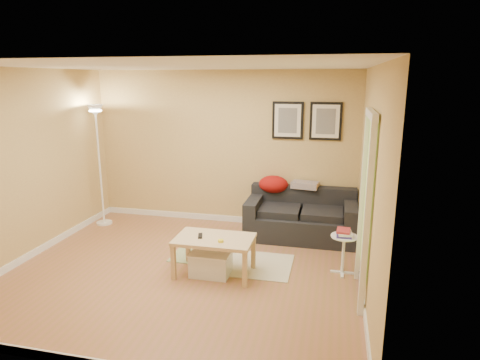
{
  "coord_description": "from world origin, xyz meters",
  "views": [
    {
      "loc": [
        1.84,
        -4.74,
        2.45
      ],
      "look_at": [
        0.55,
        0.85,
        1.05
      ],
      "focal_mm": 31.08,
      "sensor_mm": 36.0,
      "label": 1
    }
  ],
  "objects_px": {
    "coffee_table": "(215,256)",
    "floor_lamp": "(100,169)",
    "sofa": "(301,214)",
    "side_table": "(343,255)",
    "book_stack": "(344,233)",
    "storage_bin": "(211,263)"
  },
  "relations": [
    {
      "from": "book_stack",
      "to": "floor_lamp",
      "type": "relative_size",
      "value": 0.12
    },
    {
      "from": "floor_lamp",
      "to": "side_table",
      "type": "bearing_deg",
      "value": -14.19
    },
    {
      "from": "side_table",
      "to": "floor_lamp",
      "type": "distance_m",
      "value": 4.21
    },
    {
      "from": "coffee_table",
      "to": "book_stack",
      "type": "distance_m",
      "value": 1.68
    },
    {
      "from": "sofa",
      "to": "side_table",
      "type": "xyz_separation_m",
      "value": [
        0.64,
        -1.16,
        -0.12
      ]
    },
    {
      "from": "sofa",
      "to": "storage_bin",
      "type": "distance_m",
      "value": 1.88
    },
    {
      "from": "storage_bin",
      "to": "side_table",
      "type": "distance_m",
      "value": 1.7
    },
    {
      "from": "sofa",
      "to": "storage_bin",
      "type": "relative_size",
      "value": 3.33
    },
    {
      "from": "book_stack",
      "to": "side_table",
      "type": "bearing_deg",
      "value": -31.64
    },
    {
      "from": "coffee_table",
      "to": "storage_bin",
      "type": "bearing_deg",
      "value": -147.75
    },
    {
      "from": "sofa",
      "to": "coffee_table",
      "type": "relative_size",
      "value": 1.72
    },
    {
      "from": "coffee_table",
      "to": "storage_bin",
      "type": "height_order",
      "value": "coffee_table"
    },
    {
      "from": "coffee_table",
      "to": "floor_lamp",
      "type": "bearing_deg",
      "value": 141.82
    },
    {
      "from": "sofa",
      "to": "floor_lamp",
      "type": "height_order",
      "value": "floor_lamp"
    },
    {
      "from": "storage_bin",
      "to": "book_stack",
      "type": "xyz_separation_m",
      "value": [
        1.64,
        0.43,
        0.4
      ]
    },
    {
      "from": "side_table",
      "to": "floor_lamp",
      "type": "relative_size",
      "value": 0.25
    },
    {
      "from": "coffee_table",
      "to": "side_table",
      "type": "xyz_separation_m",
      "value": [
        1.61,
        0.38,
        0.01
      ]
    },
    {
      "from": "sofa",
      "to": "side_table",
      "type": "bearing_deg",
      "value": -61.09
    },
    {
      "from": "book_stack",
      "to": "storage_bin",
      "type": "bearing_deg",
      "value": -143.87
    },
    {
      "from": "sofa",
      "to": "book_stack",
      "type": "distance_m",
      "value": 1.33
    },
    {
      "from": "coffee_table",
      "to": "book_stack",
      "type": "xyz_separation_m",
      "value": [
        1.6,
        0.39,
        0.31
      ]
    },
    {
      "from": "coffee_table",
      "to": "side_table",
      "type": "relative_size",
      "value": 1.91
    }
  ]
}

